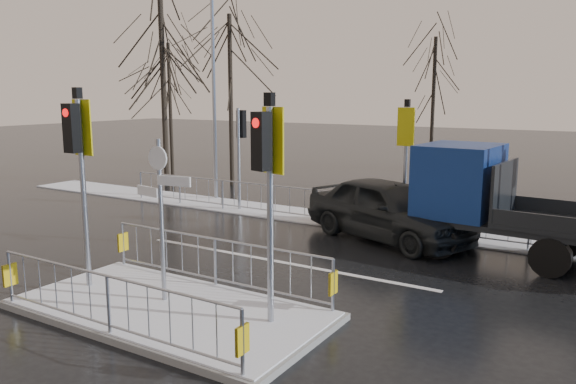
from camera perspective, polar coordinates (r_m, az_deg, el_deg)
The scene contains 12 objects.
ground at distance 10.90m, azimuth -11.98°, elevation -11.97°, with size 120.00×120.00×0.00m, color black.
snow_verge at distance 17.82m, azimuth 7.38°, elevation -3.11°, with size 30.00×2.00×0.04m, color silver.
lane_markings at distance 10.68m, azimuth -13.24°, elevation -12.47°, with size 8.00×11.38×0.01m.
traffic_island at distance 10.77m, azimuth -12.06°, elevation -10.00°, with size 6.00×3.04×4.15m.
far_kerb_fixtures at distance 17.04m, azimuth 7.66°, elevation -0.28°, with size 18.00×0.65×3.83m.
car_far_lane at distance 15.81m, azimuth 10.12°, elevation -1.73°, with size 2.04×5.08×1.73m, color black.
flatbed_truck at distance 14.81m, azimuth 20.02°, elevation -0.60°, with size 6.08×2.56×2.76m.
tree_near_a at distance 25.41m, azimuth -12.70°, elevation 14.45°, with size 4.75×4.75×8.97m.
tree_near_b at distance 24.87m, azimuth -5.89°, elevation 12.51°, with size 4.00×4.00×7.55m.
tree_near_c at distance 28.52m, azimuth -11.96°, elevation 10.73°, with size 3.50×3.50×6.61m.
tree_far_a at distance 30.64m, azimuth 14.63°, elevation 11.16°, with size 3.75×3.75×7.08m.
street_lamp_left at distance 21.51m, azimuth -7.41°, elevation 11.13°, with size 1.25×0.18×8.20m.
Camera 1 is at (7.05, -7.26, 4.04)m, focal length 35.00 mm.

